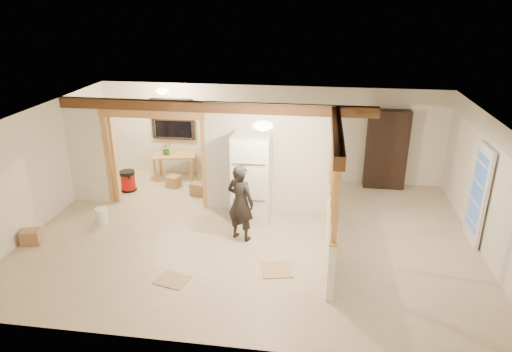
% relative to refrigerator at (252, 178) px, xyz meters
% --- Properties ---
extents(floor, '(9.00, 6.50, 0.01)m').
position_rel_refrigerator_xyz_m(floor, '(0.09, -0.75, -0.97)').
color(floor, '#CAB496').
rests_on(floor, ground).
extents(ceiling, '(9.00, 6.50, 0.01)m').
position_rel_refrigerator_xyz_m(ceiling, '(0.09, -0.75, 1.53)').
color(ceiling, white).
extents(wall_back, '(9.00, 0.01, 2.50)m').
position_rel_refrigerator_xyz_m(wall_back, '(0.09, 2.50, 0.28)').
color(wall_back, silver).
rests_on(wall_back, floor).
extents(wall_front, '(9.00, 0.01, 2.50)m').
position_rel_refrigerator_xyz_m(wall_front, '(0.09, -4.00, 0.28)').
color(wall_front, silver).
rests_on(wall_front, floor).
extents(wall_left, '(0.01, 6.50, 2.50)m').
position_rel_refrigerator_xyz_m(wall_left, '(-4.41, -0.75, 0.28)').
color(wall_left, silver).
rests_on(wall_left, floor).
extents(wall_right, '(0.01, 6.50, 2.50)m').
position_rel_refrigerator_xyz_m(wall_right, '(4.59, -0.75, 0.28)').
color(wall_right, silver).
rests_on(wall_right, floor).
extents(partition_left_stub, '(0.90, 0.12, 2.50)m').
position_rel_refrigerator_xyz_m(partition_left_stub, '(-3.96, 0.45, 0.28)').
color(partition_left_stub, silver).
rests_on(partition_left_stub, floor).
extents(partition_center, '(2.80, 0.12, 2.50)m').
position_rel_refrigerator_xyz_m(partition_center, '(0.29, 0.45, 0.28)').
color(partition_center, silver).
rests_on(partition_center, floor).
extents(doorway_frame, '(2.46, 0.14, 2.20)m').
position_rel_refrigerator_xyz_m(doorway_frame, '(-2.31, 0.45, 0.13)').
color(doorway_frame, tan).
rests_on(doorway_frame, floor).
extents(header_beam_back, '(7.00, 0.18, 0.22)m').
position_rel_refrigerator_xyz_m(header_beam_back, '(-0.91, 0.45, 1.41)').
color(header_beam_back, brown).
rests_on(header_beam_back, ceiling).
extents(header_beam_right, '(0.18, 3.30, 0.22)m').
position_rel_refrigerator_xyz_m(header_beam_right, '(1.69, -1.15, 1.41)').
color(header_beam_right, brown).
rests_on(header_beam_right, ceiling).
extents(pony_wall, '(0.12, 3.20, 1.00)m').
position_rel_refrigerator_xyz_m(pony_wall, '(1.69, -1.15, -0.47)').
color(pony_wall, silver).
rests_on(pony_wall, floor).
extents(stud_partition, '(0.14, 3.20, 1.32)m').
position_rel_refrigerator_xyz_m(stud_partition, '(1.69, -1.15, 0.69)').
color(stud_partition, tan).
rests_on(stud_partition, pony_wall).
extents(window_back, '(1.12, 0.10, 1.10)m').
position_rel_refrigerator_xyz_m(window_back, '(-2.51, 2.42, 0.58)').
color(window_back, black).
rests_on(window_back, wall_back).
extents(french_door, '(0.12, 0.86, 2.00)m').
position_rel_refrigerator_xyz_m(french_door, '(4.51, -0.35, 0.03)').
color(french_door, white).
rests_on(french_door, floor).
extents(ceiling_dome_main, '(0.36, 0.36, 0.16)m').
position_rel_refrigerator_xyz_m(ceiling_dome_main, '(0.39, -1.25, 1.51)').
color(ceiling_dome_main, '#FFEABF').
rests_on(ceiling_dome_main, ceiling).
extents(ceiling_dome_util, '(0.32, 0.32, 0.14)m').
position_rel_refrigerator_xyz_m(ceiling_dome_util, '(-2.41, 1.55, 1.51)').
color(ceiling_dome_util, '#FFEABF').
rests_on(ceiling_dome_util, ceiling).
extents(hanging_bulb, '(0.07, 0.07, 0.07)m').
position_rel_refrigerator_xyz_m(hanging_bulb, '(-1.91, 0.85, 1.21)').
color(hanging_bulb, '#FFD88C').
rests_on(hanging_bulb, ceiling).
extents(refrigerator, '(0.80, 0.77, 1.93)m').
position_rel_refrigerator_xyz_m(refrigerator, '(0.00, 0.00, 0.00)').
color(refrigerator, white).
rests_on(refrigerator, floor).
extents(woman, '(0.68, 0.57, 1.60)m').
position_rel_refrigerator_xyz_m(woman, '(-0.09, -0.92, -0.17)').
color(woman, black).
rests_on(woman, floor).
extents(work_table, '(1.18, 0.76, 0.69)m').
position_rel_refrigerator_xyz_m(work_table, '(-2.39, 2.03, -0.62)').
color(work_table, tan).
rests_on(work_table, floor).
extents(potted_plant, '(0.37, 0.34, 0.32)m').
position_rel_refrigerator_xyz_m(potted_plant, '(-2.59, 2.01, -0.12)').
color(potted_plant, '#276127').
rests_on(potted_plant, work_table).
extents(shop_vac, '(0.53, 0.53, 0.53)m').
position_rel_refrigerator_xyz_m(shop_vac, '(-3.34, 1.09, -0.70)').
color(shop_vac, '#9A0C09').
rests_on(shop_vac, floor).
extents(bookshelf, '(1.01, 0.34, 2.02)m').
position_rel_refrigerator_xyz_m(bookshelf, '(3.08, 2.26, 0.04)').
color(bookshelf, black).
rests_on(bookshelf, floor).
extents(bucket, '(0.34, 0.34, 0.34)m').
position_rel_refrigerator_xyz_m(bucket, '(-3.20, -0.68, -0.79)').
color(bucket, white).
rests_on(bucket, floor).
extents(box_util_a, '(0.42, 0.38, 0.31)m').
position_rel_refrigerator_xyz_m(box_util_a, '(-1.51, 1.10, -0.81)').
color(box_util_a, '#A2784E').
rests_on(box_util_a, floor).
extents(box_util_b, '(0.37, 0.37, 0.29)m').
position_rel_refrigerator_xyz_m(box_util_b, '(-2.29, 1.50, -0.82)').
color(box_util_b, '#A2784E').
rests_on(box_util_b, floor).
extents(box_front, '(0.42, 0.38, 0.29)m').
position_rel_refrigerator_xyz_m(box_front, '(-4.19, -1.72, -0.82)').
color(box_front, '#A2784E').
rests_on(box_front, floor).
extents(floor_panel_near, '(0.64, 0.64, 0.02)m').
position_rel_refrigerator_xyz_m(floor_panel_near, '(0.75, -1.98, -0.96)').
color(floor_panel_near, tan).
rests_on(floor_panel_near, floor).
extents(floor_panel_far, '(0.64, 0.56, 0.02)m').
position_rel_refrigerator_xyz_m(floor_panel_far, '(-1.01, -2.56, -0.96)').
color(floor_panel_far, tan).
rests_on(floor_panel_far, floor).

